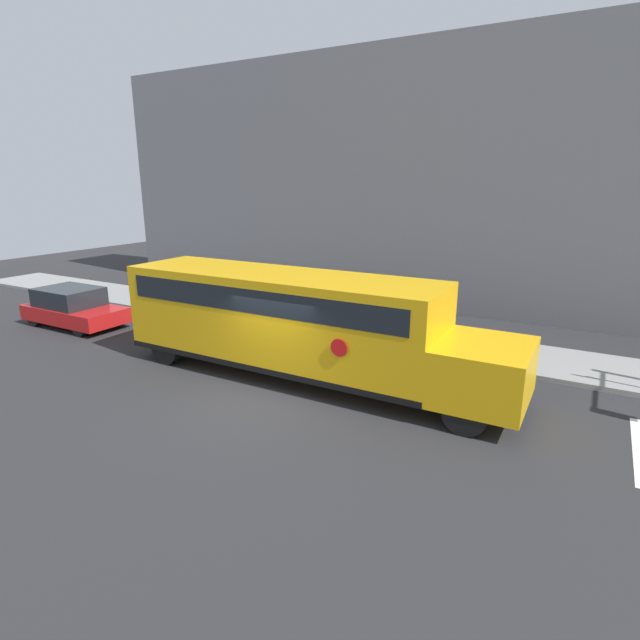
% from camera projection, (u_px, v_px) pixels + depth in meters
% --- Properties ---
extents(ground_plane, '(60.00, 60.00, 0.00)m').
position_uv_depth(ground_plane, '(258.00, 402.00, 12.67)').
color(ground_plane, '#28282B').
extents(sidewalk_strip, '(44.00, 3.00, 0.15)m').
position_uv_depth(sidewalk_strip, '(364.00, 333.00, 18.10)').
color(sidewalk_strip, gray).
rests_on(sidewalk_strip, ground).
extents(building_backdrop, '(32.00, 4.00, 10.82)m').
position_uv_depth(building_backdrop, '(428.00, 181.00, 22.12)').
color(building_backdrop, slate).
rests_on(building_backdrop, ground).
extents(school_bus, '(11.38, 2.57, 2.94)m').
position_uv_depth(school_bus, '(294.00, 319.00, 13.91)').
color(school_bus, '#EAA80F').
rests_on(school_bus, ground).
extents(parked_car, '(4.11, 1.89, 1.47)m').
position_uv_depth(parked_car, '(73.00, 307.00, 19.19)').
color(parked_car, red).
rests_on(parked_car, ground).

